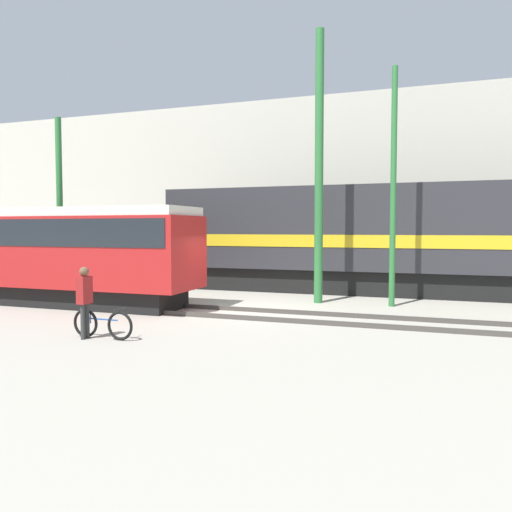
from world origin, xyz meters
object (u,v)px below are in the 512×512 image
object	(u,v)px
freight_locomotive	(400,237)
person	(85,295)
streetcar	(67,250)
utility_pole_left	(60,204)
utility_pole_right	(393,188)
utility_pole_center	(319,168)
bicycle	(103,324)

from	to	relation	value
freight_locomotive	person	world-z (taller)	freight_locomotive
freight_locomotive	streetcar	world-z (taller)	freight_locomotive
utility_pole_left	utility_pole_right	distance (m)	14.07
streetcar	person	size ratio (longest dim) A/B	5.46
streetcar	utility_pole_center	bearing A→B (deg)	22.34
freight_locomotive	bicycle	world-z (taller)	freight_locomotive
bicycle	utility_pole_center	distance (m)	9.59
bicycle	utility_pole_left	xyz separation A→B (m)	(-7.75, 7.60, 3.39)
bicycle	person	xyz separation A→B (m)	(-0.40, -0.14, 0.72)
streetcar	bicycle	xyz separation A→B (m)	(4.56, -4.20, -1.59)
bicycle	utility_pole_left	distance (m)	11.37
freight_locomotive	bicycle	distance (m)	12.87
streetcar	utility_pole_center	world-z (taller)	utility_pole_center
utility_pole_center	person	bearing A→B (deg)	-118.05
bicycle	utility_pole_center	size ratio (longest dim) A/B	0.18
streetcar	person	world-z (taller)	streetcar
freight_locomotive	utility_pole_right	xyz separation A→B (m)	(-0.07, -3.40, 1.76)
streetcar	utility_pole_right	bearing A→B (deg)	17.39
person	utility_pole_center	size ratio (longest dim) A/B	0.18
streetcar	person	distance (m)	6.07
person	utility_pole_left	xyz separation A→B (m)	(-7.35, 7.74, 2.66)
freight_locomotive	bicycle	bearing A→B (deg)	-120.13
utility_pole_left	utility_pole_center	distance (m)	11.53
freight_locomotive	utility_pole_center	xyz separation A→B (m)	(-2.66, -3.40, 2.54)
person	utility_pole_right	size ratio (longest dim) A/B	0.22
freight_locomotive	utility_pole_center	distance (m)	5.01
person	utility_pole_right	bearing A→B (deg)	49.07
freight_locomotive	person	xyz separation A→B (m)	(-6.79, -11.14, -1.25)
utility_pole_center	streetcar	bearing A→B (deg)	-157.66
utility_pole_left	utility_pole_center	bearing A→B (deg)	0.00
bicycle	person	world-z (taller)	person
freight_locomotive	streetcar	xyz separation A→B (m)	(-10.94, -6.80, -0.38)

